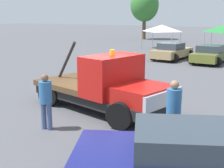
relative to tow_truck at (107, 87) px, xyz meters
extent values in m
plane|color=#545459|center=(-0.34, 0.10, -0.92)|extent=(160.00, 160.00, 0.00)
cube|color=black|center=(-0.34, 0.10, -0.40)|extent=(5.98, 3.47, 0.35)
cube|color=red|center=(1.62, -0.45, 0.05)|extent=(2.04, 2.27, 0.55)
cube|color=silver|center=(2.43, -0.68, 0.03)|extent=(0.66, 1.98, 0.50)
cube|color=red|center=(0.26, -0.07, 0.50)|extent=(1.80, 2.50, 1.44)
cube|color=brown|center=(-1.70, 0.48, -0.11)|extent=(3.33, 2.93, 0.22)
cylinder|color=black|center=(-2.25, 0.63, 0.78)|extent=(1.18, 0.44, 1.63)
cylinder|color=orange|center=(0.26, -0.07, 1.32)|extent=(0.18, 0.18, 0.20)
cylinder|color=black|center=(1.83, 0.59, -0.48)|extent=(0.88, 0.26, 0.88)
cylinder|color=black|center=(1.25, -1.46, -0.48)|extent=(0.88, 0.26, 0.88)
cylinder|color=black|center=(-1.82, 1.62, -0.48)|extent=(0.88, 0.26, 0.88)
cylinder|color=black|center=(-2.40, -0.44, -0.48)|extent=(0.88, 0.26, 0.88)
cube|color=navy|center=(4.27, -3.74, -0.39)|extent=(5.65, 3.82, 0.60)
cube|color=#333D47|center=(4.03, -3.84, 0.16)|extent=(2.71, 2.43, 0.50)
cylinder|color=black|center=(2.25, -3.57, -0.58)|extent=(0.68, 0.22, 0.68)
cylinder|color=#475B84|center=(3.09, -1.88, -0.48)|extent=(0.17, 0.17, 0.89)
cylinder|color=#475B84|center=(3.06, -1.66, -0.48)|extent=(0.17, 0.17, 0.89)
cylinder|color=teal|center=(3.07, -1.77, 0.32)|extent=(0.41, 0.41, 0.70)
sphere|color=#A87A56|center=(3.07, -1.77, 0.79)|extent=(0.24, 0.24, 0.24)
cylinder|color=#475B84|center=(-0.90, -2.54, -0.49)|extent=(0.16, 0.16, 0.87)
cylinder|color=#475B84|center=(-0.69, -2.52, -0.49)|extent=(0.16, 0.16, 0.87)
cylinder|color=teal|center=(-0.80, -2.53, 0.29)|extent=(0.40, 0.40, 0.69)
sphere|color=brown|center=(-0.80, -2.53, 0.75)|extent=(0.23, 0.23, 0.23)
cube|color=tan|center=(-1.94, 14.39, -0.39)|extent=(2.42, 4.51, 0.60)
cube|color=#333D47|center=(-1.97, 14.17, 0.16)|extent=(1.86, 2.01, 0.50)
cylinder|color=black|center=(-2.60, 15.96, -0.58)|extent=(0.68, 0.22, 0.68)
cylinder|color=black|center=(-0.87, 15.71, -0.58)|extent=(0.68, 0.22, 0.68)
cylinder|color=black|center=(-3.01, 13.06, -0.58)|extent=(0.68, 0.22, 0.68)
cylinder|color=black|center=(-1.28, 12.82, -0.58)|extent=(0.68, 0.22, 0.68)
cube|color=olive|center=(1.15, 13.90, -0.39)|extent=(2.24, 4.42, 0.60)
cube|color=#333D47|center=(1.13, 13.69, 0.16)|extent=(1.78, 1.94, 0.50)
cylinder|color=black|center=(0.42, 15.43, -0.58)|extent=(0.68, 0.22, 0.68)
cylinder|color=black|center=(0.15, 12.54, -0.58)|extent=(0.68, 0.22, 0.68)
cylinder|color=black|center=(1.88, 12.37, -0.58)|extent=(0.68, 0.22, 0.68)
cylinder|color=#9E9EA3|center=(-6.90, 20.02, -0.04)|extent=(0.07, 0.07, 1.77)
cylinder|color=#9E9EA3|center=(-3.74, 20.02, -0.04)|extent=(0.07, 0.07, 1.77)
cylinder|color=#9E9EA3|center=(-6.90, 23.19, -0.04)|extent=(0.07, 0.07, 1.77)
cylinder|color=#9E9EA3|center=(-3.74, 23.19, -0.04)|extent=(0.07, 0.07, 1.77)
pyramid|color=white|center=(-5.32, 21.60, 1.20)|extent=(3.17, 3.17, 0.69)
cylinder|color=#9E9EA3|center=(-0.45, 19.24, 0.03)|extent=(0.07, 0.07, 1.92)
cylinder|color=#9E9EA3|center=(-0.45, 22.58, 0.03)|extent=(0.07, 0.07, 1.92)
cylinder|color=brown|center=(-11.55, 32.08, 0.31)|extent=(0.49, 0.49, 2.47)
ellipsoid|color=#387A33|center=(-11.55, 32.08, 3.84)|extent=(3.95, 3.95, 4.59)
camera|label=1|loc=(5.41, -9.85, 2.67)|focal=50.00mm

